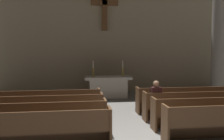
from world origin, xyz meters
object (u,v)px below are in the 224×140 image
pew_right_row_2 (216,112)px  pew_right_row_3 (200,105)px  pew_left_row_3 (40,110)px  pew_right_row_4 (188,99)px  pew_left_row_2 (35,119)px  candlestick_left (93,72)px  altar (108,86)px  pew_left_row_4 (44,103)px  column_right_second (221,21)px  lone_worshipper (155,99)px  pew_left_row_1 (29,130)px  candlestick_right (123,71)px

pew_right_row_2 → pew_right_row_3: same height
pew_left_row_3 → pew_right_row_4: size_ratio=1.00×
pew_left_row_2 → candlestick_left: bearing=69.6°
pew_left_row_2 → altar: bearing=62.9°
pew_left_row_4 → column_right_second: column_right_second is taller
pew_right_row_3 → lone_worshipper: size_ratio=2.90×
pew_right_row_2 → candlestick_left: bearing=123.0°
pew_right_row_4 → column_right_second: bearing=45.1°
pew_right_row_2 → lone_worshipper: bearing=146.5°
pew_left_row_1 → pew_left_row_3: bearing=90.0°
candlestick_left → lone_worshipper: size_ratio=0.56×
lone_worshipper → candlestick_left: bearing=113.4°
altar → candlestick_right: 1.00m
pew_right_row_4 → altar: size_ratio=1.74×
pew_right_row_2 → altar: size_ratio=1.74×
pew_left_row_3 → pew_right_row_2: 5.27m
column_right_second → candlestick_right: column_right_second is taller
pew_left_row_1 → pew_left_row_3: size_ratio=1.00×
pew_left_row_3 → altar: bearing=57.7°
pew_left_row_2 → pew_left_row_4: bearing=90.0°
pew_left_row_4 → pew_right_row_2: 5.53m
altar → lone_worshipper: lone_worshipper is taller
pew_left_row_4 → candlestick_right: 4.60m
pew_right_row_2 → pew_left_row_1: bearing=-169.3°
pew_right_row_2 → candlestick_left: size_ratio=5.15×
pew_right_row_3 → pew_left_row_3: bearing=180.0°
candlestick_right → lone_worshipper: candlestick_right is taller
pew_left_row_3 → column_right_second: (8.07, 3.88, 3.18)m
pew_left_row_3 → altar: size_ratio=1.74×
pew_right_row_2 → pew_left_row_2: bearing=180.0°
pew_right_row_2 → column_right_second: (2.90, 4.86, 3.18)m
pew_left_row_1 → candlestick_left: 6.38m
pew_left_row_2 → pew_left_row_3: same height
pew_left_row_3 → candlestick_right: bearing=51.2°
pew_left_row_1 → pew_left_row_4: same height
pew_left_row_2 → pew_left_row_3: bearing=90.0°
pew_right_row_2 → column_right_second: 6.49m
candlestick_right → pew_right_row_2: bearing=-69.6°
pew_left_row_1 → candlestick_right: size_ratio=5.15×
pew_left_row_2 → candlestick_right: (3.29, 5.07, 0.77)m
pew_left_row_2 → pew_left_row_4: size_ratio=1.00×
pew_left_row_2 → candlestick_left: size_ratio=5.15×
pew_left_row_1 → candlestick_right: candlestick_right is taller
lone_worshipper → pew_right_row_3: bearing=-1.4°
altar → pew_right_row_3: bearing=-57.7°
pew_right_row_3 → column_right_second: 5.79m
pew_left_row_1 → pew_left_row_4: size_ratio=1.00×
pew_left_row_2 → altar: size_ratio=1.74×
pew_left_row_2 → lone_worshipper: 3.79m
pew_right_row_4 → lone_worshipper: size_ratio=2.90×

